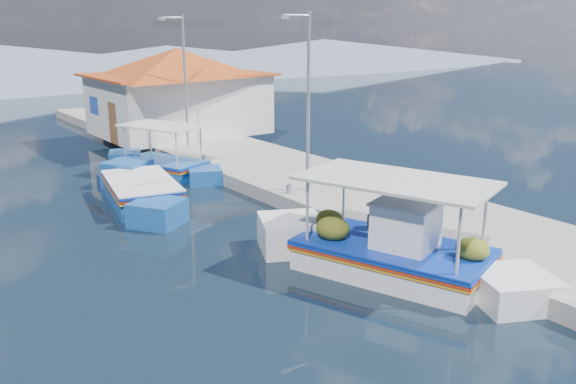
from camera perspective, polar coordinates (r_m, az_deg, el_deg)
ground at (r=17.19m, az=-6.15°, el=-5.22°), size 160.00×160.00×0.00m
quay at (r=25.00m, az=-1.47°, el=2.12°), size 5.00×44.00×0.50m
bollards at (r=23.17m, az=-4.68°, el=2.00°), size 0.20×17.20×0.30m
main_caique at (r=15.44m, az=9.71°, el=-5.73°), size 4.21×7.88×2.75m
caique_green_canopy at (r=25.53m, az=-11.66°, el=2.32°), size 3.32×5.86×2.35m
caique_blue_hull at (r=21.77m, az=-13.84°, el=-0.13°), size 3.09×7.07×1.29m
harbor_building at (r=32.40m, az=-10.35°, el=9.52°), size 10.49×10.49×4.40m
lamp_post_near at (r=20.38m, az=1.74°, el=9.32°), size 1.21×0.14×6.00m
lamp_post_far at (r=27.99m, az=-9.90°, el=10.82°), size 1.21×0.14×6.00m
mountain_ridge at (r=71.55m, az=-25.08°, el=10.97°), size 171.40×96.00×5.50m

